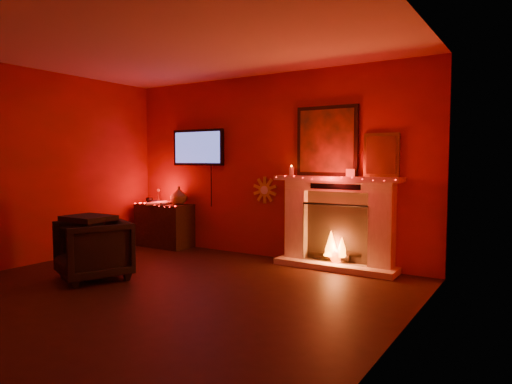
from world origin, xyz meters
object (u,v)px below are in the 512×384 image
at_px(console_table, 165,223).
at_px(armchair, 93,250).
at_px(fireplace, 337,214).
at_px(sunburst_clock, 265,190).
at_px(tv, 198,148).

xyz_separation_m(console_table, armchair, (0.74, -2.03, -0.04)).
bearing_deg(fireplace, sunburst_clock, 175.63).
relative_size(fireplace, tv, 1.76).
bearing_deg(fireplace, tv, 178.50).
distance_m(fireplace, console_table, 3.03).
xyz_separation_m(fireplace, console_table, (-3.01, -0.12, -0.32)).
bearing_deg(sunburst_clock, tv, -178.76).
relative_size(console_table, armchair, 1.27).
bearing_deg(armchair, console_table, 132.92).
relative_size(sunburst_clock, console_table, 0.40).
bearing_deg(tv, console_table, -161.60).
distance_m(tv, sunburst_clock, 1.41).
bearing_deg(tv, fireplace, -1.50).
relative_size(tv, armchair, 1.56).
bearing_deg(console_table, sunburst_clock, 6.78).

